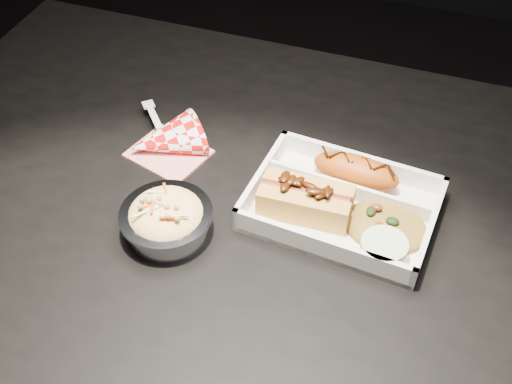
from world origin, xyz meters
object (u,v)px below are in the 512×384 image
food_tray (342,207)px  napkin_fork (165,141)px  fried_pastry (356,171)px  dining_table (261,245)px  foil_coleslaw_cup (166,218)px  hotdog (306,199)px

food_tray → napkin_fork: napkin_fork is taller
fried_pastry → napkin_fork: (-0.29, -0.02, -0.01)m
napkin_fork → dining_table: bearing=29.3°
dining_table → napkin_fork: napkin_fork is taller
foil_coleslaw_cup → napkin_fork: 0.17m
food_tray → napkin_fork: bearing=177.0°
fried_pastry → foil_coleslaw_cup: 0.27m
fried_pastry → napkin_fork: napkin_fork is taller
food_tray → fried_pastry: fried_pastry is taller
dining_table → food_tray: (0.11, 0.02, 0.10)m
food_tray → foil_coleslaw_cup: bearing=-147.0°
food_tray → napkin_fork: size_ratio=1.72×
hotdog → foil_coleslaw_cup: (-0.17, -0.09, -0.00)m
fried_pastry → hotdog: hotdog is taller
fried_pastry → napkin_fork: 0.29m
dining_table → napkin_fork: bearing=160.6°
food_tray → fried_pastry: bearing=90.0°
hotdog → napkin_fork: (-0.24, 0.06, -0.02)m
dining_table → fried_pastry: size_ratio=9.55×
food_tray → fried_pastry: 0.06m
dining_table → fried_pastry: fried_pastry is taller
foil_coleslaw_cup → dining_table: bearing=41.8°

